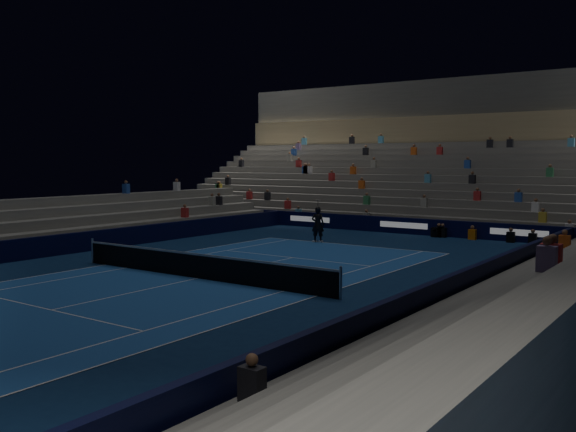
# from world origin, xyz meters

# --- Properties ---
(ground) EXTENTS (90.00, 90.00, 0.00)m
(ground) POSITION_xyz_m (0.00, 0.00, 0.00)
(ground) COLOR #0B2246
(ground) RESTS_ON ground
(court_surface) EXTENTS (10.97, 23.77, 0.01)m
(court_surface) POSITION_xyz_m (0.00, 0.00, 0.01)
(court_surface) COLOR #1C4D9B
(court_surface) RESTS_ON ground
(sponsor_barrier_far) EXTENTS (44.00, 0.25, 1.00)m
(sponsor_barrier_far) POSITION_xyz_m (0.00, 18.50, 0.50)
(sponsor_barrier_far) COLOR black
(sponsor_barrier_far) RESTS_ON ground
(sponsor_barrier_east) EXTENTS (0.25, 37.00, 1.00)m
(sponsor_barrier_east) POSITION_xyz_m (9.70, 0.00, 0.50)
(sponsor_barrier_east) COLOR black
(sponsor_barrier_east) RESTS_ON ground
(sponsor_barrier_west) EXTENTS (0.25, 37.00, 1.00)m
(sponsor_barrier_west) POSITION_xyz_m (-9.70, 0.00, 0.50)
(sponsor_barrier_west) COLOR black
(sponsor_barrier_west) RESTS_ON ground
(grandstand_main) EXTENTS (44.00, 15.20, 11.20)m
(grandstand_main) POSITION_xyz_m (0.00, 27.90, 3.38)
(grandstand_main) COLOR #5E5E5A
(grandstand_main) RESTS_ON ground
(grandstand_east) EXTENTS (5.00, 37.00, 2.50)m
(grandstand_east) POSITION_xyz_m (13.17, 0.00, 0.92)
(grandstand_east) COLOR #5F605B
(grandstand_east) RESTS_ON ground
(grandstand_west) EXTENTS (5.00, 37.00, 2.50)m
(grandstand_west) POSITION_xyz_m (-13.17, 0.00, 0.92)
(grandstand_west) COLOR slate
(grandstand_west) RESTS_ON ground
(tennis_net) EXTENTS (12.90, 0.10, 1.10)m
(tennis_net) POSITION_xyz_m (0.00, 0.00, 0.50)
(tennis_net) COLOR #B2B2B7
(tennis_net) RESTS_ON ground
(tennis_player) EXTENTS (0.83, 0.67, 1.99)m
(tennis_player) POSITION_xyz_m (-2.14, 11.86, 1.00)
(tennis_player) COLOR black
(tennis_player) RESTS_ON ground
(broadcast_camera) EXTENTS (0.50, 0.92, 0.58)m
(broadcast_camera) POSITION_xyz_m (2.26, 18.06, 0.30)
(broadcast_camera) COLOR black
(broadcast_camera) RESTS_ON ground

